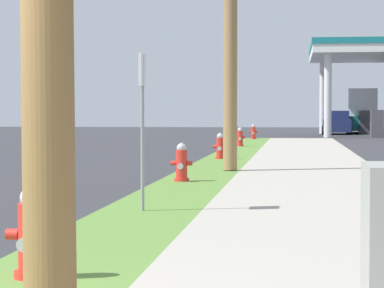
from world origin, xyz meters
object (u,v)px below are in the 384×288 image
Objects in this scene: fire_hydrant_nearest at (32,238)px; fire_hydrant_fifth at (253,132)px; fire_hydrant_fourth at (240,138)px; truck_teal_at_forecourt at (362,112)px; car_navy_by_near_pump at (336,123)px; fire_hydrant_third at (220,147)px; street_sign_post at (142,98)px; fire_hydrant_second at (182,164)px.

fire_hydrant_fifth is (0.02, 36.27, 0.00)m from fire_hydrant_nearest.
fire_hydrant_fifth is (0.08, 9.30, 0.00)m from fire_hydrant_fourth.
car_navy_by_near_pump is at bearing -118.08° from truck_teal_at_forecourt.
fire_hydrant_nearest is 0.11× the size of truck_teal_at_forecourt.
fire_hydrant_fifth is at bearing 89.53° from fire_hydrant_fourth.
fire_hydrant_fifth is at bearing 89.82° from fire_hydrant_third.
street_sign_post is 50.71m from truck_teal_at_forecourt.
fire_hydrant_third and fire_hydrant_fifth have the same top height.
street_sign_post is 0.47× the size of car_navy_by_near_pump.
fire_hydrant_nearest and fire_hydrant_fourth have the same top height.
fire_hydrant_fourth is (-0.05, 26.97, 0.00)m from fire_hydrant_nearest.
truck_teal_at_forecourt is (6.84, 50.25, -0.15)m from street_sign_post.
truck_teal_at_forecourt reaches higher than fire_hydrant_nearest.
fire_hydrant_fourth is (0.03, 17.33, 0.00)m from fire_hydrant_second.
fire_hydrant_fourth is 0.35× the size of street_sign_post.
street_sign_post is (0.05, 4.71, 1.19)m from fire_hydrant_nearest.
fire_hydrant_nearest is 1.00× the size of fire_hydrant_fifth.
fire_hydrant_fourth is (-0.02, 9.28, 0.00)m from fire_hydrant_third.
street_sign_post is at bearing -97.75° from truck_teal_at_forecourt.
fire_hydrant_third is 0.11× the size of truck_teal_at_forecourt.
fire_hydrant_nearest is 51.40m from car_navy_by_near_pump.
truck_teal_at_forecourt is at bearing 79.47° from fire_hydrant_third.
fire_hydrant_second is 26.63m from fire_hydrant_fifth.
truck_teal_at_forecourt is (6.89, 54.96, 1.04)m from fire_hydrant_nearest.
truck_teal_at_forecourt reaches higher than fire_hydrant_second.
car_navy_by_near_pump is at bearing 71.99° from fire_hydrant_fifth.
car_navy_by_near_pump is 4.36m from truck_teal_at_forecourt.
street_sign_post is at bearing -89.64° from fire_hydrant_third.
fire_hydrant_second is at bearing -90.31° from fire_hydrant_third.
fire_hydrant_third is 9.28m from fire_hydrant_fourth.
fire_hydrant_third is (-0.04, 17.70, 0.00)m from fire_hydrant_nearest.
car_navy_by_near_pump is 0.70× the size of truck_teal_at_forecourt.
fire_hydrant_fourth is 0.16× the size of car_navy_by_near_pump.
fire_hydrant_second is 45.86m from truck_teal_at_forecourt.
fire_hydrant_fourth is at bearing 90.12° from fire_hydrant_nearest.
fire_hydrant_fifth is at bearing -108.01° from car_navy_by_near_pump.
fire_hydrant_third is at bearing -98.33° from car_navy_by_near_pump.
street_sign_post reaches higher than fire_hydrant_fourth.
car_navy_by_near_pump is (4.84, 14.90, 0.28)m from fire_hydrant_fifth.
fire_hydrant_third is at bearing 89.69° from fire_hydrant_second.
truck_teal_at_forecourt is at bearing 81.26° from fire_hydrant_second.
truck_teal_at_forecourt reaches higher than street_sign_post.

